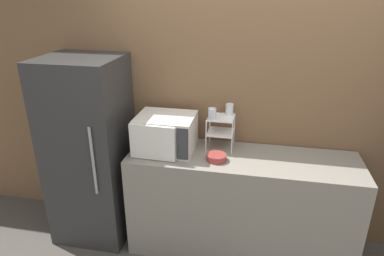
{
  "coord_description": "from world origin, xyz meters",
  "views": [
    {
      "loc": [
        0.08,
        -2.29,
        2.26
      ],
      "look_at": [
        -0.44,
        0.33,
        1.15
      ],
      "focal_mm": 32.0,
      "sensor_mm": 36.0,
      "label": 1
    }
  ],
  "objects_px": {
    "bowl": "(216,157)",
    "microwave": "(165,133)",
    "glass_front_left": "(212,114)",
    "dish_rack": "(221,126)",
    "refrigerator": "(90,151)",
    "glass_back_right": "(229,109)"
  },
  "relations": [
    {
      "from": "microwave",
      "to": "refrigerator",
      "type": "bearing_deg",
      "value": -177.73
    },
    {
      "from": "microwave",
      "to": "glass_front_left",
      "type": "relative_size",
      "value": 5.06
    },
    {
      "from": "dish_rack",
      "to": "glass_front_left",
      "type": "xyz_separation_m",
      "value": [
        -0.07,
        -0.07,
        0.13
      ]
    },
    {
      "from": "glass_front_left",
      "to": "refrigerator",
      "type": "xyz_separation_m",
      "value": [
        -1.11,
        -0.1,
        -0.41
      ]
    },
    {
      "from": "bowl",
      "to": "refrigerator",
      "type": "height_order",
      "value": "refrigerator"
    },
    {
      "from": "dish_rack",
      "to": "bowl",
      "type": "height_order",
      "value": "dish_rack"
    },
    {
      "from": "glass_back_right",
      "to": "refrigerator",
      "type": "bearing_deg",
      "value": -169.01
    },
    {
      "from": "glass_front_left",
      "to": "microwave",
      "type": "bearing_deg",
      "value": -169.82
    },
    {
      "from": "microwave",
      "to": "refrigerator",
      "type": "xyz_separation_m",
      "value": [
        -0.71,
        -0.03,
        -0.23
      ]
    },
    {
      "from": "bowl",
      "to": "dish_rack",
      "type": "bearing_deg",
      "value": 90.39
    },
    {
      "from": "dish_rack",
      "to": "refrigerator",
      "type": "xyz_separation_m",
      "value": [
        -1.17,
        -0.17,
        -0.28
      ]
    },
    {
      "from": "microwave",
      "to": "glass_front_left",
      "type": "height_order",
      "value": "glass_front_left"
    },
    {
      "from": "glass_back_right",
      "to": "refrigerator",
      "type": "relative_size",
      "value": 0.06
    },
    {
      "from": "glass_back_right",
      "to": "microwave",
      "type": "bearing_deg",
      "value": -157.98
    },
    {
      "from": "dish_rack",
      "to": "bowl",
      "type": "xyz_separation_m",
      "value": [
        0.0,
        -0.25,
        -0.18
      ]
    },
    {
      "from": "dish_rack",
      "to": "microwave",
      "type": "bearing_deg",
      "value": -163.11
    },
    {
      "from": "microwave",
      "to": "glass_back_right",
      "type": "xyz_separation_m",
      "value": [
        0.52,
        0.21,
        0.18
      ]
    },
    {
      "from": "bowl",
      "to": "microwave",
      "type": "bearing_deg",
      "value": 166.12
    },
    {
      "from": "glass_front_left",
      "to": "bowl",
      "type": "xyz_separation_m",
      "value": [
        0.07,
        -0.18,
        -0.31
      ]
    },
    {
      "from": "dish_rack",
      "to": "refrigerator",
      "type": "height_order",
      "value": "refrigerator"
    },
    {
      "from": "glass_back_right",
      "to": "bowl",
      "type": "bearing_deg",
      "value": -100.77
    },
    {
      "from": "glass_front_left",
      "to": "glass_back_right",
      "type": "bearing_deg",
      "value": 47.17
    }
  ]
}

